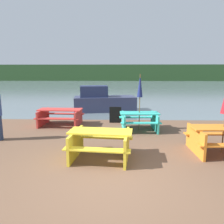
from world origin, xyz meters
TOP-DOWN VIEW (x-y plane):
  - ground_plane at (0.00, 0.00)m, footprint 60.00×60.00m
  - water at (0.00, 31.11)m, footprint 60.00×50.00m
  - far_treeline at (0.00, 51.11)m, footprint 80.00×1.60m
  - picnic_table_yellow at (-0.34, 1.25)m, footprint 1.84×1.55m
  - picnic_table_orange at (3.20, 1.76)m, footprint 1.90×1.43m
  - picnic_table_teal at (0.99, 4.25)m, footprint 1.62×1.45m
  - picnic_table_red at (-2.43, 4.96)m, footprint 1.94×1.45m
  - umbrella_navy at (0.99, 4.25)m, footprint 0.22×0.22m
  - boat at (-0.80, 8.56)m, footprint 3.81×1.99m
  - signboard at (0.00, 5.51)m, footprint 0.55×0.08m

SIDE VIEW (x-z plane):
  - water at x=0.00m, z-range 0.00..0.00m
  - ground_plane at x=0.00m, z-range 0.00..0.00m
  - signboard at x=0.00m, z-range 0.00..0.75m
  - picnic_table_teal at x=0.99m, z-range 0.07..0.80m
  - picnic_table_red at x=-2.43m, z-range 0.08..0.81m
  - picnic_table_yellow at x=-0.34m, z-range 0.08..0.87m
  - picnic_table_orange at x=3.20m, z-range 0.08..0.87m
  - boat at x=-0.80m, z-range -0.18..1.34m
  - umbrella_navy at x=0.99m, z-range 0.64..2.91m
  - far_treeline at x=0.00m, z-range 0.00..4.00m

